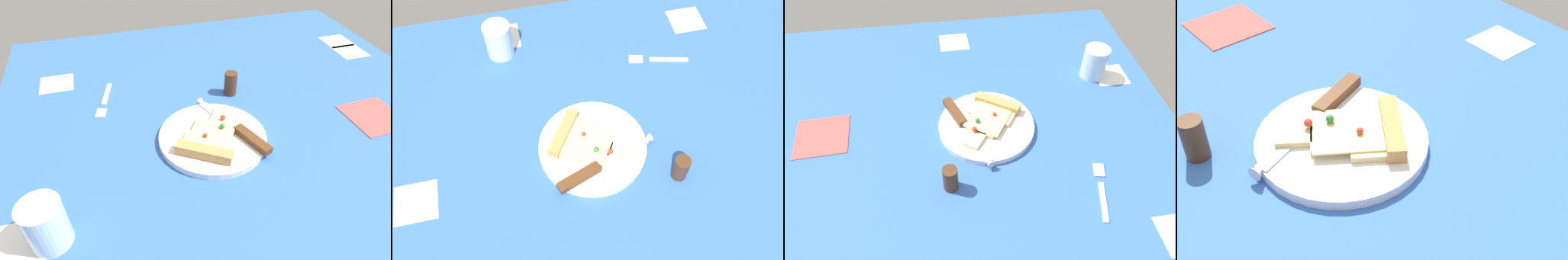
# 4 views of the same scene
# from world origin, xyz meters

# --- Properties ---
(ground_plane) EXTENTS (1.17, 1.17, 0.03)m
(ground_plane) POSITION_xyz_m (0.00, -0.00, -0.01)
(ground_plane) COLOR #3360B7
(ground_plane) RESTS_ON ground
(plate) EXTENTS (0.24, 0.24, 0.01)m
(plate) POSITION_xyz_m (-0.06, 0.09, 0.01)
(plate) COLOR silver
(plate) RESTS_ON ground_plane
(pizza_slice) EXTENTS (0.19, 0.16, 0.03)m
(pizza_slice) POSITION_xyz_m (-0.09, 0.10, 0.02)
(pizza_slice) COLOR beige
(pizza_slice) RESTS_ON plate
(knife) EXTENTS (0.23, 0.10, 0.02)m
(knife) POSITION_xyz_m (-0.07, 0.03, 0.02)
(knife) COLOR silver
(knife) RESTS_ON plate
(drinking_glass) EXTENTS (0.07, 0.07, 0.09)m
(drinking_glass) POSITION_xyz_m (-0.23, 0.43, 0.05)
(drinking_glass) COLOR silver
(drinking_glass) RESTS_ON ground_plane
(pepper_shaker) EXTENTS (0.03, 0.03, 0.06)m
(pepper_shaker) POSITION_xyz_m (0.10, -0.02, 0.03)
(pepper_shaker) COLOR #4C2D19
(pepper_shaker) RESTS_ON ground_plane
(fork) EXTENTS (0.15, 0.05, 0.01)m
(fork) POSITION_xyz_m (0.15, 0.31, 0.00)
(fork) COLOR silver
(fork) RESTS_ON ground_plane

